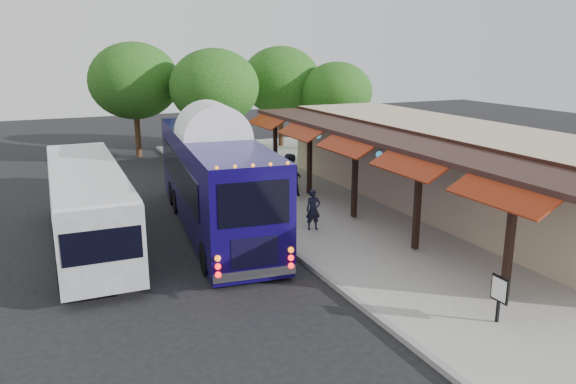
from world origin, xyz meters
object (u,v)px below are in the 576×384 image
ped_a (313,210)px  ped_c (281,189)px  ped_d (289,171)px  coach_bus (214,176)px  city_bus (88,203)px  ped_b (290,175)px  sign_board (500,291)px

ped_a → ped_c: ped_c is taller
ped_d → coach_bus: bearing=69.4°
city_bus → ped_a: city_bus is taller
ped_d → ped_a: bearing=105.1°
coach_bus → ped_d: (4.85, 3.82, -1.04)m
ped_a → ped_b: bearing=85.0°
ped_a → coach_bus: bearing=154.3°
ped_b → ped_c: 2.57m
ped_b → ped_d: (0.51, 1.26, -0.12)m
ped_c → ped_a: bearing=65.4°
ped_c → ped_d: bearing=-148.0°
coach_bus → ped_b: (4.34, 2.56, -0.93)m
ped_a → sign_board: 8.46m
city_bus → ped_a: 8.01m
ped_d → sign_board: size_ratio=1.42×
ped_a → ped_b: ped_b is taller
city_bus → ped_b: size_ratio=5.38×
ped_a → city_bus: bearing=175.0°
ped_d → sign_board: bearing=117.8°
city_bus → ped_c: bearing=5.7°
city_bus → ped_d: bearing=24.0°
coach_bus → ped_a: size_ratio=7.93×
ped_a → ped_d: ped_d is taller
coach_bus → ped_a: 3.98m
city_bus → ped_b: bearing=18.1°
ped_b → sign_board: (-0.34, -13.17, -0.16)m
coach_bus → city_bus: 4.64m
ped_a → ped_d: (1.73, 6.02, 0.10)m
city_bus → ped_c: size_ratio=5.38×
sign_board → city_bus: bearing=129.8°
coach_bus → ped_b: bearing=36.5°
ped_a → sign_board: bearing=-74.6°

